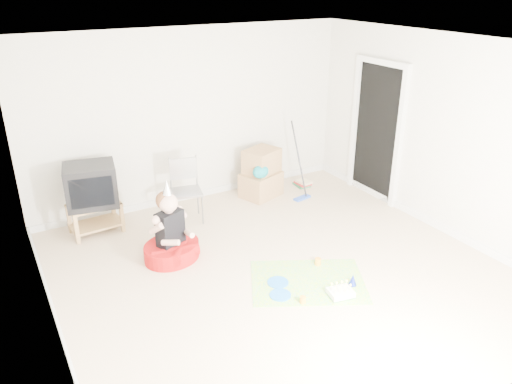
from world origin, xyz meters
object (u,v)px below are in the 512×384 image
tv_stand (95,215)px  folding_chair (186,192)px  cardboard_boxes (261,174)px  seated_woman (171,242)px  birthday_cake (340,293)px  crt_tv (91,185)px

tv_stand → folding_chair: 1.27m
cardboard_boxes → seated_woman: size_ratio=0.72×
seated_woman → birthday_cake: seated_woman is taller
folding_chair → seated_woman: 1.06m
seated_woman → birthday_cake: bearing=-51.9°
birthday_cake → seated_woman: bearing=128.1°
seated_woman → cardboard_boxes: bearing=30.0°
tv_stand → birthday_cake: 3.45m
seated_woman → birthday_cake: 2.14m
folding_chair → seated_woman: seated_woman is taller
folding_chair → cardboard_boxes: bearing=10.2°
tv_stand → crt_tv: 0.45m
tv_stand → seated_woman: 1.33m
tv_stand → cardboard_boxes: (2.58, -0.04, 0.11)m
folding_chair → seated_woman: size_ratio=0.88×
tv_stand → folding_chair: size_ratio=0.76×
crt_tv → seated_woman: seated_woman is taller
crt_tv → cardboard_boxes: 2.60m
folding_chair → birthday_cake: folding_chair is taller
seated_woman → crt_tv: bearing=119.3°
crt_tv → birthday_cake: size_ratio=2.19×
tv_stand → cardboard_boxes: bearing=-0.9°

